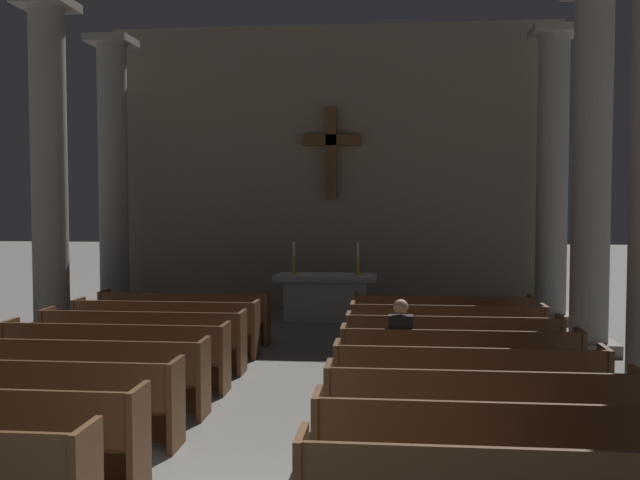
{
  "coord_description": "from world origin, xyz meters",
  "views": [
    {
      "loc": [
        1.45,
        -5.18,
        2.61
      ],
      "look_at": [
        0.0,
        9.46,
        1.82
      ],
      "focal_mm": 41.36,
      "sensor_mm": 36.0,
      "label": 1
    }
  ],
  "objects_px": {
    "pew_left_row_3": "(36,401)",
    "candlestick_right": "(358,264)",
    "pew_left_row_4": "(80,376)",
    "column_left_fourth": "(113,182)",
    "pew_left_row_5": "(115,356)",
    "column_left_third": "(49,177)",
    "pew_left_row_8": "(185,317)",
    "lone_worshipper": "(400,346)",
    "pew_right_row_2": "(496,451)",
    "pew_right_row_3": "(480,413)",
    "pew_right_row_4": "(469,385)",
    "pew_right_row_6": "(453,347)",
    "pew_right_row_7": "(447,333)",
    "column_right_fourth": "(552,180)",
    "candlestick_left": "(294,264)",
    "altar": "(326,296)",
    "pew_right_row_5": "(460,364)",
    "pew_left_row_7": "(166,328)",
    "pew_right_row_8": "(442,321)",
    "pew_left_row_6": "(143,341)",
    "column_right_third": "(591,175)"
  },
  "relations": [
    {
      "from": "pew_right_row_5",
      "to": "candlestick_left",
      "type": "distance_m",
      "value": 6.98
    },
    {
      "from": "pew_right_row_5",
      "to": "column_right_fourth",
      "type": "height_order",
      "value": "column_right_fourth"
    },
    {
      "from": "pew_left_row_4",
      "to": "pew_right_row_4",
      "type": "relative_size",
      "value": 1.0
    },
    {
      "from": "pew_right_row_8",
      "to": "lone_worshipper",
      "type": "bearing_deg",
      "value": -102.98
    },
    {
      "from": "pew_right_row_2",
      "to": "column_left_fourth",
      "type": "distance_m",
      "value": 12.37
    },
    {
      "from": "pew_left_row_7",
      "to": "pew_right_row_8",
      "type": "height_order",
      "value": "same"
    },
    {
      "from": "pew_right_row_7",
      "to": "column_left_fourth",
      "type": "xyz_separation_m",
      "value": [
        -7.14,
        4.11,
        2.56
      ]
    },
    {
      "from": "pew_left_row_4",
      "to": "pew_right_row_2",
      "type": "height_order",
      "value": "same"
    },
    {
      "from": "pew_left_row_3",
      "to": "lone_worshipper",
      "type": "height_order",
      "value": "lone_worshipper"
    },
    {
      "from": "pew_left_row_7",
      "to": "column_left_third",
      "type": "distance_m",
      "value": 3.7
    },
    {
      "from": "pew_left_row_3",
      "to": "candlestick_right",
      "type": "distance_m",
      "value": 9.06
    },
    {
      "from": "pew_right_row_4",
      "to": "column_right_fourth",
      "type": "height_order",
      "value": "column_right_fourth"
    },
    {
      "from": "column_left_fourth",
      "to": "candlestick_left",
      "type": "relative_size",
      "value": 8.9
    },
    {
      "from": "altar",
      "to": "lone_worshipper",
      "type": "xyz_separation_m",
      "value": [
        1.56,
        -6.2,
        0.16
      ]
    },
    {
      "from": "pew_right_row_2",
      "to": "candlestick_right",
      "type": "distance_m",
      "value": 9.8
    },
    {
      "from": "altar",
      "to": "pew_left_row_5",
      "type": "bearing_deg",
      "value": -110.51
    },
    {
      "from": "pew_left_row_6",
      "to": "pew_left_row_5",
      "type": "bearing_deg",
      "value": -90.0
    },
    {
      "from": "pew_right_row_2",
      "to": "altar",
      "type": "height_order",
      "value": "altar"
    },
    {
      "from": "candlestick_right",
      "to": "lone_worshipper",
      "type": "xyz_separation_m",
      "value": [
        0.86,
        -6.2,
        -0.54
      ]
    },
    {
      "from": "pew_left_row_5",
      "to": "pew_left_row_4",
      "type": "bearing_deg",
      "value": -90.0
    },
    {
      "from": "pew_right_row_3",
      "to": "column_left_fourth",
      "type": "xyz_separation_m",
      "value": [
        -7.14,
        8.64,
        2.56
      ]
    },
    {
      "from": "lone_worshipper",
      "to": "column_left_third",
      "type": "bearing_deg",
      "value": 153.07
    },
    {
      "from": "pew_right_row_8",
      "to": "altar",
      "type": "height_order",
      "value": "altar"
    },
    {
      "from": "column_left_third",
      "to": "pew_left_row_5",
      "type": "bearing_deg",
      "value": -52.9
    },
    {
      "from": "pew_left_row_3",
      "to": "column_right_fourth",
      "type": "relative_size",
      "value": 0.5
    },
    {
      "from": "pew_left_row_4",
      "to": "pew_right_row_7",
      "type": "relative_size",
      "value": 1.0
    },
    {
      "from": "column_left_fourth",
      "to": "pew_right_row_4",
      "type": "bearing_deg",
      "value": -46.43
    },
    {
      "from": "altar",
      "to": "lone_worshipper",
      "type": "distance_m",
      "value": 6.4
    },
    {
      "from": "pew_right_row_2",
      "to": "pew_right_row_3",
      "type": "height_order",
      "value": "same"
    },
    {
      "from": "pew_right_row_8",
      "to": "candlestick_right",
      "type": "relative_size",
      "value": 4.45
    },
    {
      "from": "pew_left_row_5",
      "to": "pew_right_row_8",
      "type": "bearing_deg",
      "value": 36.03
    },
    {
      "from": "pew_right_row_2",
      "to": "candlestick_left",
      "type": "distance_m",
      "value": 10.13
    },
    {
      "from": "pew_right_row_4",
      "to": "pew_right_row_6",
      "type": "relative_size",
      "value": 1.0
    },
    {
      "from": "pew_left_row_8",
      "to": "pew_right_row_4",
      "type": "xyz_separation_m",
      "value": [
        4.67,
        -4.53,
        0.0
      ]
    },
    {
      "from": "pew_right_row_8",
      "to": "candlestick_left",
      "type": "distance_m",
      "value": 4.23
    },
    {
      "from": "pew_right_row_6",
      "to": "candlestick_left",
      "type": "xyz_separation_m",
      "value": [
        -3.03,
        5.11,
        0.76
      ]
    },
    {
      "from": "pew_left_row_8",
      "to": "lone_worshipper",
      "type": "xyz_separation_m",
      "value": [
        3.89,
        -3.36,
        0.22
      ]
    },
    {
      "from": "column_left_fourth",
      "to": "candlestick_left",
      "type": "bearing_deg",
      "value": -1.92
    },
    {
      "from": "pew_right_row_7",
      "to": "pew_left_row_3",
      "type": "bearing_deg",
      "value": -135.88
    },
    {
      "from": "candlestick_left",
      "to": "altar",
      "type": "bearing_deg",
      "value": 0.0
    },
    {
      "from": "pew_right_row_4",
      "to": "column_left_third",
      "type": "relative_size",
      "value": 0.5
    },
    {
      "from": "pew_left_row_5",
      "to": "candlestick_right",
      "type": "relative_size",
      "value": 4.45
    },
    {
      "from": "pew_left_row_6",
      "to": "altar",
      "type": "distance_m",
      "value": 5.62
    },
    {
      "from": "pew_left_row_4",
      "to": "column_left_fourth",
      "type": "xyz_separation_m",
      "value": [
        -2.47,
        7.51,
        2.56
      ]
    },
    {
      "from": "pew_right_row_7",
      "to": "pew_left_row_7",
      "type": "bearing_deg",
      "value": 180.0
    },
    {
      "from": "pew_left_row_3",
      "to": "pew_right_row_7",
      "type": "relative_size",
      "value": 1.0
    },
    {
      "from": "pew_left_row_5",
      "to": "column_left_third",
      "type": "xyz_separation_m",
      "value": [
        -2.47,
        3.27,
        2.56
      ]
    },
    {
      "from": "pew_right_row_4",
      "to": "altar",
      "type": "distance_m",
      "value": 7.73
    },
    {
      "from": "pew_right_row_5",
      "to": "column_left_third",
      "type": "xyz_separation_m",
      "value": [
        -7.14,
        3.27,
        2.56
      ]
    },
    {
      "from": "column_right_third",
      "to": "altar",
      "type": "height_order",
      "value": "column_right_third"
    }
  ]
}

